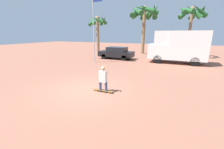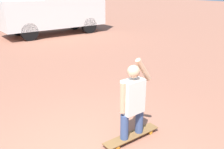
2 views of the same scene
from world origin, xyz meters
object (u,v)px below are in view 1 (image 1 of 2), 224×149
camper_van (179,46)px  palm_tree_center_background (145,13)px  palm_tree_near_van (192,13)px  palm_tree_far_left (98,24)px  person_skateboarder (103,77)px  flagpole (94,24)px  parked_car_black (116,53)px  skateboard (103,90)px

camper_van → palm_tree_center_background: size_ratio=0.78×
camper_van → palm_tree_center_background: 9.17m
palm_tree_near_van → palm_tree_far_left: bearing=176.3°
palm_tree_near_van → palm_tree_far_left: (-13.66, 0.89, -0.80)m
palm_tree_near_van → person_skateboarder: bearing=-106.4°
flagpole → parked_car_black: bearing=69.9°
parked_car_black → palm_tree_center_background: (1.81, 6.44, 5.12)m
person_skateboarder → palm_tree_center_background: 17.55m
palm_tree_near_van → palm_tree_center_background: (-6.12, 1.62, 0.49)m
palm_tree_near_van → flagpole: (-9.08, -7.96, -1.48)m
palm_tree_far_left → person_skateboarder: bearing=-60.0°
parked_car_black → person_skateboarder: bearing=-71.2°
palm_tree_center_background → person_skateboarder: bearing=-84.3°
skateboard → person_skateboarder: person_skateboarder is taller
camper_van → palm_tree_near_van: palm_tree_near_van is taller
flagpole → camper_van: bearing=21.3°
skateboard → palm_tree_center_background: 17.77m
person_skateboarder → palm_tree_near_van: size_ratio=0.22×
palm_tree_far_left → flagpole: 9.99m
palm_tree_center_background → skateboard: bearing=-84.3°
parked_car_black → palm_tree_near_van: 10.37m
person_skateboarder → camper_van: size_ratio=0.25×
camper_van → flagpole: 8.88m
person_skateboarder → palm_tree_far_left: (-9.22, 15.98, 3.78)m
skateboard → palm_tree_far_left: bearing=120.0°
camper_van → parked_car_black: bearing=180.0°
camper_van → palm_tree_far_left: palm_tree_far_left is taller
person_skateboarder → parked_car_black: size_ratio=0.33×
palm_tree_far_left → palm_tree_near_van: bearing=-3.7°
palm_tree_center_background → palm_tree_near_van: bearing=-14.8°
skateboard → palm_tree_center_background: bearing=95.7°
palm_tree_near_van → flagpole: flagpole is taller
skateboard → parked_car_black: size_ratio=0.27×
camper_van → parked_car_black: (-6.88, 0.00, -1.02)m
person_skateboarder → flagpole: 9.06m
palm_tree_near_van → palm_tree_far_left: 13.72m
camper_van → flagpole: size_ratio=0.82×
camper_van → palm_tree_far_left: (-12.61, 5.71, 2.81)m
skateboard → person_skateboarder: 0.73m
camper_van → flagpole: flagpole is taller
camper_van → palm_tree_near_van: size_ratio=0.87×
camper_van → palm_tree_center_background: (-5.07, 6.44, 4.10)m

